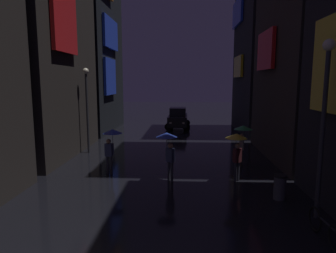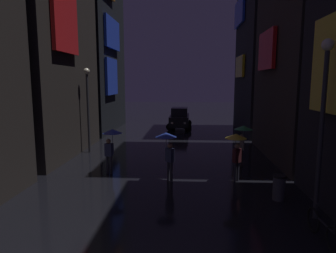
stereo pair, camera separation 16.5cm
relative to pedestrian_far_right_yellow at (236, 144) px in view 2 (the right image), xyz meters
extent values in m
cube|color=red|center=(-8.37, 3.06, 5.66)|extent=(0.20, 2.94, 3.17)
cube|color=black|center=(-10.52, 13.73, 6.31)|extent=(4.00, 8.72, 15.96)
cube|color=#264CF9|center=(-8.37, 12.20, 3.01)|extent=(0.20, 3.29, 2.94)
cube|color=#264CF9|center=(-8.37, 12.83, 6.54)|extent=(0.20, 4.35, 2.46)
cube|color=yellow|center=(2.33, -2.61, 3.13)|extent=(0.20, 1.92, 3.00)
cube|color=red|center=(2.33, 5.02, 4.33)|extent=(0.20, 3.02, 2.14)
cube|color=#232328|center=(4.48, 13.35, 8.58)|extent=(4.00, 7.96, 20.51)
cube|color=yellow|center=(2.33, 13.70, 3.86)|extent=(0.20, 3.31, 1.76)
cube|color=#264CF9|center=(2.33, 14.88, 8.55)|extent=(0.20, 4.17, 2.18)
cylinder|color=#2D2D38|center=(0.13, 0.17, -1.24)|extent=(0.12, 0.12, 0.85)
cylinder|color=#2D2D38|center=(0.00, 0.05, -1.24)|extent=(0.12, 0.12, 0.85)
cube|color=#4C1E23|center=(0.07, 0.11, -0.52)|extent=(0.40, 0.39, 0.60)
sphere|color=tan|center=(0.07, 0.11, -0.11)|extent=(0.22, 0.22, 0.22)
cylinder|color=#4C1E23|center=(-0.03, -0.05, -0.47)|extent=(0.09, 0.09, 0.50)
cylinder|color=slate|center=(-0.03, -0.05, -0.13)|extent=(0.02, 0.02, 0.77)
cone|color=yellow|center=(-0.03, -0.05, 0.35)|extent=(0.90, 0.90, 0.20)
cylinder|color=#2D2D38|center=(-5.78, 0.83, -1.24)|extent=(0.12, 0.12, 0.85)
cylinder|color=#2D2D38|center=(-5.60, 0.81, -1.24)|extent=(0.12, 0.12, 0.85)
cube|color=#333859|center=(-5.69, 0.82, -0.52)|extent=(0.36, 0.26, 0.60)
sphere|color=#9E7051|center=(-5.69, 0.82, -0.11)|extent=(0.22, 0.22, 0.22)
cylinder|color=#333859|center=(-5.50, 0.85, -0.47)|extent=(0.09, 0.09, 0.50)
cylinder|color=slate|center=(-5.50, 0.85, -0.13)|extent=(0.02, 0.02, 0.77)
cone|color=#263FB2|center=(-5.50, 0.85, 0.35)|extent=(0.90, 0.90, 0.20)
cylinder|color=#2D2D38|center=(-2.73, -0.07, -1.24)|extent=(0.12, 0.12, 0.85)
cylinder|color=#2D2D38|center=(-2.87, 0.05, -1.24)|extent=(0.12, 0.12, 0.85)
cube|color=#333859|center=(-2.80, -0.01, -0.52)|extent=(0.40, 0.39, 0.60)
sphere|color=#9E7051|center=(-2.80, -0.01, -0.11)|extent=(0.22, 0.22, 0.22)
cylinder|color=#333859|center=(-2.97, 0.07, -0.47)|extent=(0.09, 0.09, 0.50)
cylinder|color=slate|center=(-2.97, 0.07, -0.13)|extent=(0.02, 0.02, 0.77)
cone|color=#263FB2|center=(-2.97, 0.07, 0.35)|extent=(0.90, 0.90, 0.20)
cylinder|color=#38332D|center=(0.71, 2.64, -1.24)|extent=(0.12, 0.12, 0.85)
cylinder|color=#38332D|center=(0.68, 2.46, -1.24)|extent=(0.12, 0.12, 0.85)
cube|color=gray|center=(0.70, 2.55, -0.52)|extent=(0.27, 0.37, 0.60)
sphere|color=tan|center=(0.70, 2.55, -0.11)|extent=(0.22, 0.22, 0.22)
cylinder|color=gray|center=(0.72, 2.37, -0.47)|extent=(0.09, 0.09, 0.50)
cylinder|color=slate|center=(0.72, 2.37, -0.13)|extent=(0.02, 0.02, 0.77)
cone|color=green|center=(0.72, 2.37, 0.35)|extent=(0.90, 0.90, 0.20)
torus|color=black|center=(1.56, -4.19, -1.31)|extent=(0.09, 0.72, 0.72)
torus|color=black|center=(1.61, -5.29, -1.31)|extent=(0.09, 0.72, 0.72)
cylinder|color=black|center=(1.58, -4.74, -1.13)|extent=(0.10, 1.00, 0.05)
cylinder|color=black|center=(1.61, -5.29, -0.96)|extent=(0.04, 0.04, 0.40)
cube|color=black|center=(1.61, -5.29, -0.74)|extent=(0.13, 0.25, 0.06)
cylinder|color=black|center=(1.56, -4.19, -0.76)|extent=(0.05, 0.45, 0.03)
cube|color=black|center=(-2.81, 14.94, -0.90)|extent=(1.77, 4.13, 0.90)
cube|color=black|center=(-2.81, 14.94, -0.10)|extent=(1.48, 1.87, 0.70)
cylinder|color=black|center=(-2.02, 13.60, -1.35)|extent=(0.64, 0.23, 0.64)
cylinder|color=black|center=(-3.64, 13.63, -1.35)|extent=(0.64, 0.23, 0.64)
cylinder|color=black|center=(-1.98, 16.26, -1.35)|extent=(0.64, 0.23, 0.64)
cylinder|color=black|center=(-3.59, 16.29, -1.35)|extent=(0.64, 0.23, 0.64)
cube|color=white|center=(-2.29, 12.87, -0.90)|extent=(0.20, 0.06, 0.14)
cube|color=white|center=(-3.39, 12.88, -0.90)|extent=(0.20, 0.06, 0.14)
cylinder|color=#2D2D33|center=(-8.02, 5.01, 0.69)|extent=(0.14, 0.14, 4.71)
sphere|color=#F9EFCC|center=(-8.02, 5.01, 3.22)|extent=(0.36, 0.36, 0.36)
cylinder|color=#2D2D33|center=(1.98, -3.31, 0.91)|extent=(0.14, 0.14, 5.15)
sphere|color=#F9EFCC|center=(1.98, -3.31, 3.66)|extent=(0.36, 0.36, 0.36)
cylinder|color=#3F3F47|center=(1.28, -1.84, -1.24)|extent=(0.44, 0.44, 0.85)
cylinder|color=black|center=(1.28, -1.84, -0.78)|extent=(0.46, 0.46, 0.08)
camera|label=1|loc=(-2.22, -12.51, 2.59)|focal=32.00mm
camera|label=2|loc=(-2.06, -12.50, 2.59)|focal=32.00mm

